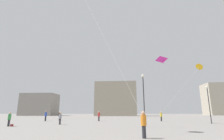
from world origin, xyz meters
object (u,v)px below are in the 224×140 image
person_in_blue (46,115)px  person_in_red (99,116)px  handbag_beside_flyer (12,125)px  person_in_grey (60,118)px  person_in_black (60,116)px  building_right_hall (221,99)px  kite_magenta_delta (162,60)px  building_centre_hall (116,99)px  person_in_green (9,118)px  person_in_orange (144,123)px  building_left_hall (40,105)px  person_in_yellow (161,116)px  kite_amber_diamond (199,67)px  lamppost_east (208,98)px  lamppost_west (144,92)px

person_in_blue → person_in_red: 9.75m
handbag_beside_flyer → person_in_grey: bearing=35.4°
person_in_black → building_right_hall: 86.53m
kite_magenta_delta → building_centre_hall: 49.31m
person_in_green → person_in_grey: 5.93m
person_in_black → person_in_grey: (3.93, -10.91, -0.07)m
person_in_orange → building_left_hall: 79.42m
person_in_blue → kite_magenta_delta: (20.72, -3.90, 9.08)m
person_in_green → person_in_yellow: (20.35, 12.16, 0.04)m
person_in_orange → building_centre_hall: (-3.48, 64.72, 6.31)m
building_right_hall → kite_amber_diamond: bearing=-121.6°
person_in_green → person_in_grey: size_ratio=1.01×
person_in_black → building_left_hall: 52.94m
kite_amber_diamond → building_centre_hall: (-16.86, 44.52, -2.64)m
person_in_blue → person_in_red: (9.72, 0.68, -0.05)m
person_in_black → building_centre_hall: 43.55m
person_in_red → lamppost_east: (16.88, -6.56, 2.62)m
handbag_beside_flyer → lamppost_west: bearing=0.6°
person_in_red → handbag_beside_flyer: person_in_red is taller
building_left_hall → building_centre_hall: bearing=-6.5°
person_in_black → person_in_green: bearing=-18.2°
person_in_blue → kite_magenta_delta: bearing=-67.3°
person_in_grey → person_in_blue: (-5.60, 8.31, 0.14)m
person_in_orange → handbag_beside_flyer: person_in_orange is taller
kite_amber_diamond → lamppost_east: size_ratio=1.70×
person_in_green → person_in_red: person_in_red is taller
kite_magenta_delta → person_in_black: bearing=161.2°
person_in_black → kite_magenta_delta: 22.11m
person_in_black → person_in_red: bearing=62.3°
person_in_orange → person_in_green: bearing=134.5°
kite_amber_diamond → person_in_grey: bearing=-160.2°
person_in_blue → building_right_hall: bearing=-14.1°
person_in_red → handbag_beside_flyer: bearing=141.1°
person_in_yellow → building_left_hall: building_left_hall is taller
person_in_grey → building_right_hall: (60.14, 68.64, 7.12)m
person_in_grey → kite_magenta_delta: (15.13, 4.41, 9.21)m
person_in_green → person_in_orange: person_in_orange is taller
person_in_black → handbag_beside_flyer: 14.18m
kite_amber_diamond → lamppost_west: 17.64m
person_in_orange → kite_magenta_delta: 19.51m
kite_magenta_delta → handbag_beside_flyer: kite_magenta_delta is taller
person_in_orange → lamppost_east: lamppost_east is taller
person_in_yellow → lamppost_west: (-4.56, -11.91, 3.02)m
building_left_hall → lamppost_east: building_left_hall is taller
lamppost_east → person_in_green: bearing=-167.5°
person_in_blue → handbag_beside_flyer: size_ratio=5.79×
person_in_green → lamppost_west: 16.09m
person_in_blue → lamppost_west: size_ratio=0.31×
handbag_beside_flyer → person_in_yellow: bearing=31.1°
person_in_yellow → person_in_red: size_ratio=0.96×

